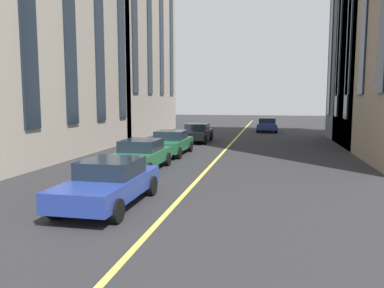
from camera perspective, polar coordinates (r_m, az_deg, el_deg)
The scene contains 6 objects.
lane_centre_line at distance 19.07m, azimuth 3.28°, elevation -2.80°, with size 80.00×0.16×0.01m.
car_blue_near at distance 38.20m, azimuth 11.28°, elevation 2.89°, with size 4.40×1.95×1.37m.
car_black_far at distance 28.30m, azimuth 0.74°, elevation 1.74°, with size 4.40×1.95×1.37m.
car_green_parked_a at distance 16.97m, azimuth -7.85°, elevation -1.64°, with size 4.40×1.95×1.37m.
car_blue_mid at distance 11.55m, azimuth -12.41°, elevation -5.65°, with size 4.40×1.95×1.37m.
car_green_oncoming at distance 21.77m, azimuth -3.29°, elevation 0.24°, with size 4.40×1.95×1.37m.
Camera 1 is at (1.39, -2.78, 3.14)m, focal length 35.34 mm.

